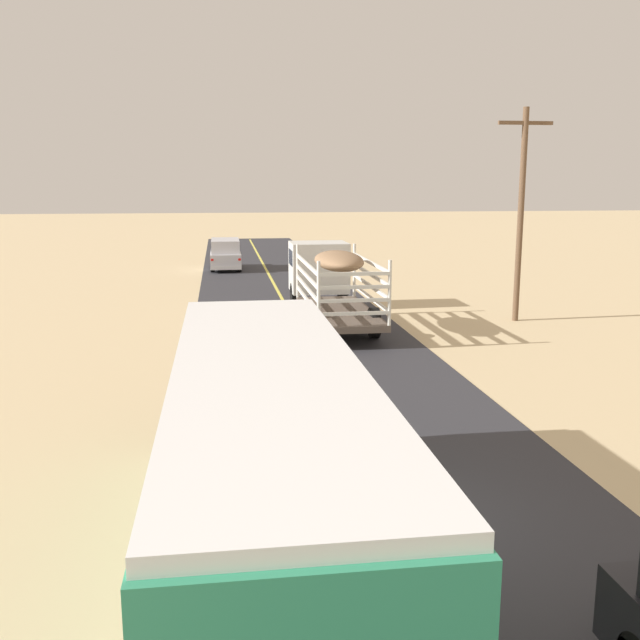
{
  "coord_description": "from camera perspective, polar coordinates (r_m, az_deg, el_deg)",
  "views": [
    {
      "loc": [
        -2.89,
        -10.79,
        5.57
      ],
      "look_at": [
        0.0,
        9.71,
        1.52
      ],
      "focal_mm": 39.8,
      "sensor_mm": 36.0,
      "label": 1
    }
  ],
  "objects": [
    {
      "name": "livestock_truck",
      "position": [
        29.63,
        0.47,
        3.74
      ],
      "size": [
        2.53,
        9.7,
        3.02
      ],
      "color": "silver",
      "rests_on": "road_surface"
    },
    {
      "name": "ground_plane",
      "position": [
        12.48,
        6.47,
        -15.52
      ],
      "size": [
        240.0,
        240.0,
        0.0
      ],
      "primitive_type": "plane",
      "color": "#CCB284"
    },
    {
      "name": "road_centre_line",
      "position": [
        12.47,
        6.48,
        -15.43
      ],
      "size": [
        0.16,
        117.6,
        0.0
      ],
      "primitive_type": "cube",
      "color": "#D8CC4C",
      "rests_on": "road_surface"
    },
    {
      "name": "power_pole_mid",
      "position": [
        29.5,
        15.85,
        8.57
      ],
      "size": [
        2.2,
        0.24,
        8.4
      ],
      "color": "brown",
      "rests_on": "ground"
    },
    {
      "name": "road_surface",
      "position": [
        12.48,
        6.47,
        -15.48
      ],
      "size": [
        8.0,
        120.0,
        0.02
      ],
      "primitive_type": "cube",
      "color": "#2D2D33",
      "rests_on": "ground"
    },
    {
      "name": "bus",
      "position": [
        9.93,
        -4.17,
        -11.62
      ],
      "size": [
        2.54,
        10.0,
        3.21
      ],
      "color": "#2D8C66",
      "rests_on": "road_surface"
    },
    {
      "name": "car_far",
      "position": [
        46.01,
        -7.61,
        5.38
      ],
      "size": [
        1.9,
        4.62,
        1.93
      ],
      "color": "silver",
      "rests_on": "road_surface"
    }
  ]
}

